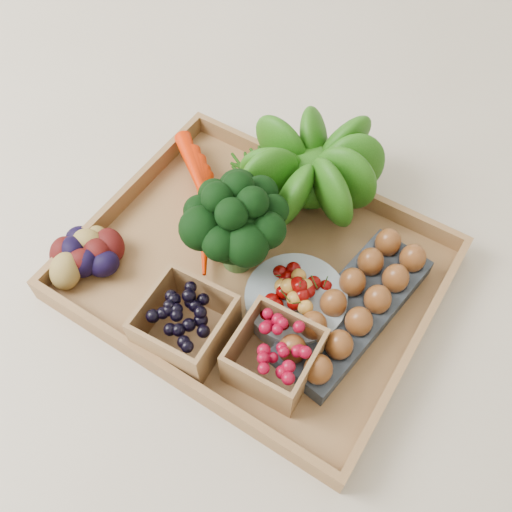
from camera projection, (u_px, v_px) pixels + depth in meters
The scene contains 10 objects.
ground at pixel (256, 276), 0.94m from camera, with size 4.00×4.00×0.00m, color beige.
tray at pixel (256, 274), 0.93m from camera, with size 0.55×0.45×0.01m, color #996E40.
carrots at pixel (205, 201), 0.98m from camera, with size 0.21×0.15×0.05m, color red, non-canonical shape.
lettuce at pixel (312, 162), 0.95m from camera, with size 0.17×0.17×0.17m, color #164A0B.
broccoli at pixel (237, 238), 0.88m from camera, with size 0.17×0.17×0.13m, color black, non-canonical shape.
cherry_bowl at pixel (295, 302), 0.87m from camera, with size 0.15×0.15×0.04m, color #8C9EA5.
egg_carton at pixel (353, 311), 0.87m from camera, with size 0.10×0.29×0.03m, color #343A42.
potatoes at pixel (84, 250), 0.91m from camera, with size 0.13×0.13×0.07m, color #3B0A09, non-canonical shape.
punnet_blackberry at pixel (185, 324), 0.83m from camera, with size 0.12×0.12×0.08m, color black.
punnet_raspberry at pixel (274, 355), 0.80m from camera, with size 0.11×0.11×0.08m, color maroon.
Camera 1 is at (0.27, -0.42, 0.80)m, focal length 40.00 mm.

